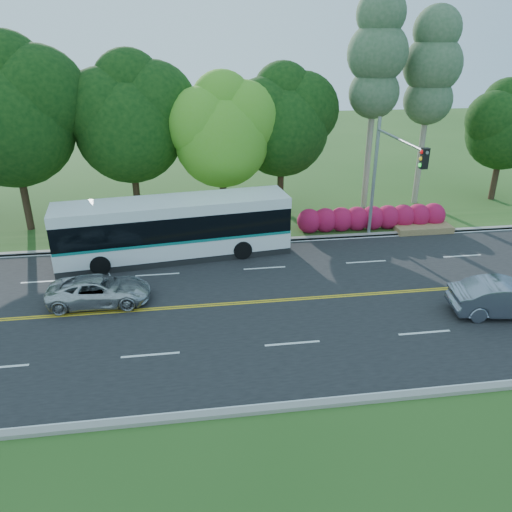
{
  "coord_description": "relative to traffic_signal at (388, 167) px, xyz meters",
  "views": [
    {
      "loc": [
        -4.25,
        -19.67,
        11.14
      ],
      "look_at": [
        -1.16,
        2.0,
        1.41
      ],
      "focal_mm": 35.0,
      "sensor_mm": 36.0,
      "label": 1
    }
  ],
  "objects": [
    {
      "name": "curb_north",
      "position": [
        -6.49,
        1.75,
        -4.6
      ],
      "size": [
        60.0,
        0.3,
        0.15
      ],
      "primitive_type": "cube",
      "color": "gray",
      "rests_on": "ground"
    },
    {
      "name": "suv",
      "position": [
        -14.91,
        -4.49,
        -4.02
      ],
      "size": [
        4.55,
        2.15,
        1.25
      ],
      "primitive_type": "imported",
      "rotation": [
        0.0,
        0.0,
        1.56
      ],
      "color": "#B6B8BA",
      "rests_on": "road"
    },
    {
      "name": "lane_markings",
      "position": [
        -6.59,
        -5.4,
        -4.65
      ],
      "size": [
        57.6,
        13.82,
        0.0
      ],
      "color": "gold",
      "rests_on": "road"
    },
    {
      "name": "grass_verge",
      "position": [
        -6.49,
        3.6,
        -4.62
      ],
      "size": [
        60.0,
        4.0,
        0.1
      ],
      "primitive_type": "cube",
      "color": "#2C541C",
      "rests_on": "ground"
    },
    {
      "name": "curb_south",
      "position": [
        -6.49,
        -12.55,
        -4.6
      ],
      "size": [
        60.0,
        0.3,
        0.15
      ],
      "primitive_type": "cube",
      "color": "gray",
      "rests_on": "ground"
    },
    {
      "name": "tree_row",
      "position": [
        -11.65,
        6.73,
        2.06
      ],
      "size": [
        44.7,
        9.1,
        13.84
      ],
      "color": "black",
      "rests_on": "ground"
    },
    {
      "name": "road",
      "position": [
        -6.49,
        -5.4,
        -4.66
      ],
      "size": [
        60.0,
        14.0,
        0.02
      ],
      "primitive_type": "cube",
      "color": "black",
      "rests_on": "ground"
    },
    {
      "name": "sedan",
      "position": [
        2.57,
        -7.98,
        -3.87
      ],
      "size": [
        4.91,
        2.33,
        1.55
      ],
      "primitive_type": "imported",
      "rotation": [
        0.0,
        0.0,
        1.42
      ],
      "color": "slate",
      "rests_on": "road"
    },
    {
      "name": "ground",
      "position": [
        -6.49,
        -5.4,
        -4.67
      ],
      "size": [
        120.0,
        120.0,
        0.0
      ],
      "primitive_type": "plane",
      "color": "#2C541C",
      "rests_on": "ground"
    },
    {
      "name": "bougainvillea_hedge",
      "position": [
        0.69,
        2.75,
        -3.95
      ],
      "size": [
        9.5,
        2.25,
        1.5
      ],
      "color": "#A90E45",
      "rests_on": "ground"
    },
    {
      "name": "traffic_signal",
      "position": [
        0.0,
        0.0,
        0.0
      ],
      "size": [
        0.42,
        6.1,
        7.0
      ],
      "color": "#92959A",
      "rests_on": "ground"
    },
    {
      "name": "transit_bus",
      "position": [
        -11.57,
        0.24,
        -3.06
      ],
      "size": [
        12.52,
        4.15,
        3.22
      ],
      "rotation": [
        0.0,
        0.0,
        0.12
      ],
      "color": "white",
      "rests_on": "road"
    }
  ]
}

